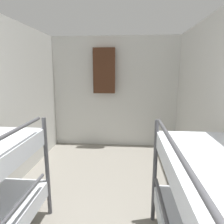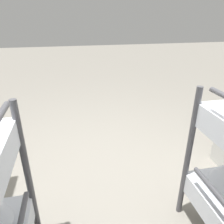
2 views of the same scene
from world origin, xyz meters
name	(u,v)px [view 1 (image 1 of 2)]	position (x,y,z in m)	size (l,w,h in m)	color
wall_back	(115,93)	(0.00, 4.68, 1.16)	(2.74, 0.06, 2.32)	silver
hanging_coat	(104,71)	(-0.20, 4.53, 1.62)	(0.44, 0.12, 0.90)	#472819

